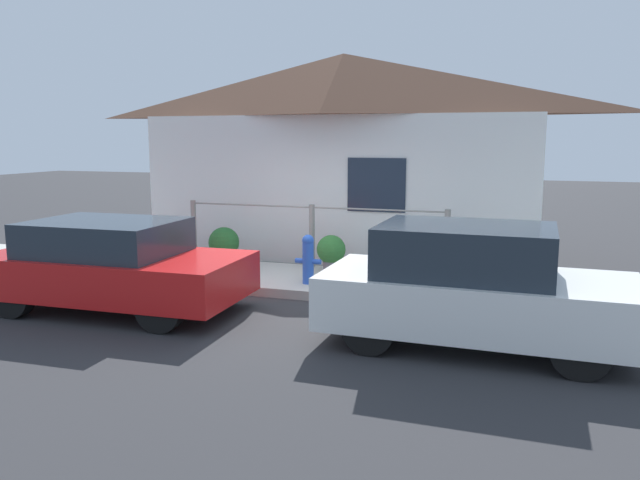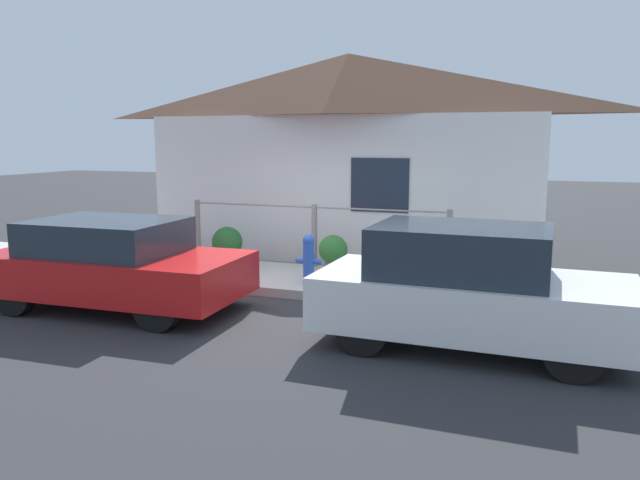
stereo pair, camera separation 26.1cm
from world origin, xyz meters
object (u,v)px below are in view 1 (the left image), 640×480
(potted_plant_near_hydrant, at_px, (331,251))
(car_left, at_px, (113,265))
(potted_plant_corner, at_px, (488,267))
(fire_hydrant, at_px, (308,258))
(potted_plant_by_fence, at_px, (224,244))
(car_right, at_px, (473,287))

(potted_plant_near_hydrant, bearing_deg, car_left, -130.36)
(potted_plant_corner, bearing_deg, potted_plant_near_hydrant, 174.01)
(fire_hydrant, xyz_separation_m, potted_plant_corner, (2.75, 0.69, -0.11))
(car_left, distance_m, potted_plant_corner, 5.66)
(potted_plant_near_hydrant, bearing_deg, potted_plant_by_fence, 177.13)
(fire_hydrant, relative_size, potted_plant_corner, 1.39)
(potted_plant_by_fence, bearing_deg, fire_hydrant, -27.76)
(car_right, xyz_separation_m, potted_plant_near_hydrant, (-2.63, 2.81, -0.21))
(car_right, bearing_deg, potted_plant_by_fence, 149.59)
(car_left, xyz_separation_m, potted_plant_near_hydrant, (2.39, 2.81, -0.15))
(potted_plant_near_hydrant, relative_size, potted_plant_by_fence, 0.96)
(car_right, distance_m, potted_plant_near_hydrant, 3.86)
(car_right, height_order, potted_plant_corner, car_right)
(fire_hydrant, bearing_deg, car_left, -141.36)
(car_right, bearing_deg, fire_hydrant, 146.97)
(potted_plant_near_hydrant, distance_m, potted_plant_by_fence, 2.13)
(potted_plant_near_hydrant, height_order, potted_plant_corner, potted_plant_near_hydrant)
(car_right, bearing_deg, potted_plant_near_hydrant, 134.25)
(car_left, distance_m, fire_hydrant, 2.95)
(car_left, height_order, fire_hydrant, car_left)
(potted_plant_near_hydrant, xyz_separation_m, potted_plant_by_fence, (-2.12, 0.11, 0.01))
(potted_plant_corner, bearing_deg, potted_plant_by_fence, 175.39)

